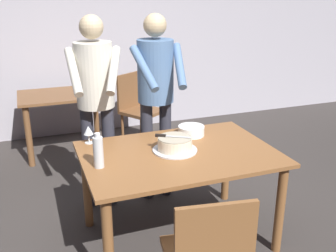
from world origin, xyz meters
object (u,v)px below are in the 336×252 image
object	(u,v)px
cake_on_platter	(175,145)
person_standing_beside	(95,93)
plate_stack	(191,131)
main_dining_table	(179,165)
cake_knife	(166,136)
person_cutting_cake	(156,88)
water_bottle	(98,152)
wine_glass_near	(88,131)
background_table	(63,107)
background_chair_0	(138,106)

from	to	relation	value
cake_on_platter	person_standing_beside	distance (m)	0.88
plate_stack	main_dining_table	bearing A→B (deg)	-127.65
cake_on_platter	cake_knife	distance (m)	0.10
person_cutting_cake	water_bottle	bearing A→B (deg)	-131.63
person_standing_beside	main_dining_table	bearing A→B (deg)	-57.17
cake_knife	wine_glass_near	bearing A→B (deg)	146.27
cake_on_platter	water_bottle	distance (m)	0.60
person_cutting_cake	person_standing_beside	size ratio (longest dim) A/B	1.00
cake_knife	background_table	bearing A→B (deg)	105.33
wine_glass_near	person_cutting_cake	bearing A→B (deg)	23.39
wine_glass_near	background_chair_0	world-z (taller)	background_chair_0
cake_knife	background_chair_0	world-z (taller)	background_chair_0
wine_glass_near	cake_on_platter	bearing A→B (deg)	-33.42
main_dining_table	water_bottle	distance (m)	0.65
wine_glass_near	plate_stack	bearing A→B (deg)	-8.26
main_dining_table	person_standing_beside	world-z (taller)	person_standing_beside
main_dining_table	background_chair_0	world-z (taller)	background_chair_0
background_table	background_chair_0	xyz separation A→B (m)	(0.92, 0.01, -0.09)
person_standing_beside	background_chair_0	bearing A→B (deg)	61.27
cake_knife	plate_stack	size ratio (longest dim) A/B	1.11
water_bottle	background_chair_0	size ratio (longest dim) A/B	0.28
cake_on_platter	water_bottle	size ratio (longest dim) A/B	1.36
cake_knife	cake_on_platter	bearing A→B (deg)	-30.69
plate_stack	wine_glass_near	size ratio (longest dim) A/B	1.53
wine_glass_near	background_table	distance (m)	1.71
person_cutting_cake	person_standing_beside	world-z (taller)	same
person_cutting_cake	plate_stack	bearing A→B (deg)	-67.12
plate_stack	person_standing_beside	xyz separation A→B (m)	(-0.71, 0.44, 0.29)
background_chair_0	wine_glass_near	bearing A→B (deg)	-117.51
wine_glass_near	background_chair_0	size ratio (longest dim) A/B	0.16
plate_stack	background_table	size ratio (longest dim) A/B	0.22
main_dining_table	plate_stack	xyz separation A→B (m)	(0.23, 0.30, 0.15)
cake_on_platter	plate_stack	size ratio (longest dim) A/B	1.55
main_dining_table	water_bottle	bearing A→B (deg)	-175.45
background_chair_0	main_dining_table	bearing A→B (deg)	-97.54
water_bottle	person_standing_beside	bearing A→B (deg)	80.13
person_standing_beside	background_chair_0	distance (m)	1.68
person_standing_beside	background_table	size ratio (longest dim) A/B	1.72
person_cutting_cake	person_standing_beside	bearing A→B (deg)	176.77
cake_knife	background_chair_0	xyz separation A→B (m)	(0.36, 2.04, -0.37)
plate_stack	water_bottle	world-z (taller)	water_bottle
main_dining_table	wine_glass_near	size ratio (longest dim) A/B	10.05
cake_on_platter	background_table	bearing A→B (deg)	106.65
main_dining_table	person_cutting_cake	bearing A→B (deg)	85.20
main_dining_table	background_chair_0	distance (m)	2.14
plate_stack	person_cutting_cake	distance (m)	0.53
water_bottle	background_table	bearing A→B (deg)	90.68
cake_on_platter	plate_stack	distance (m)	0.36
background_chair_0	plate_stack	bearing A→B (deg)	-91.53
cake_on_platter	background_table	distance (m)	2.17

